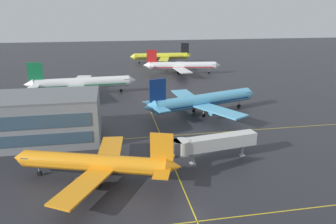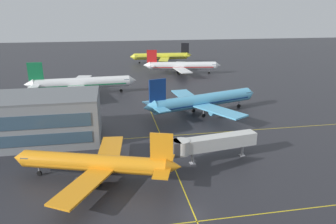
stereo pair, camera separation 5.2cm
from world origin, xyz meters
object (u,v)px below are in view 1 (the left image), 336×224
Objects in this scene: airliner_far_left_stand at (182,66)px; airliner_second_row at (203,101)px; airliner_third_row at (81,83)px; jet_bridge at (208,143)px; airliner_front_gate at (96,163)px; airliner_far_right_stand at (161,56)px.

airliner_second_row is at bearing -96.91° from airliner_far_left_stand.
airliner_third_row is 56.24m from airliner_far_left_stand.
airliner_third_row is 1.06× the size of airliner_far_left_stand.
jet_bridge is at bearing -104.33° from airliner_second_row.
airliner_front_gate is 0.81× the size of airliner_far_left_stand.
airliner_second_row is 100.39m from airliner_far_right_stand.
airliner_second_row reaches higher than airliner_far_right_stand.
airliner_third_row reaches higher than airliner_far_left_stand.
airliner_third_row reaches higher than airliner_far_right_stand.
jet_bridge is at bearing -99.36° from airliner_far_left_stand.
airliner_second_row is 0.96× the size of airliner_third_row.
jet_bridge is (-7.85, -30.73, -0.19)m from airliner_second_row.
airliner_far_right_stand is (34.02, 134.68, 0.57)m from airliner_front_gate.
airliner_second_row is 31.72m from jet_bridge.
airliner_far_left_stand is at bearing -83.49° from airliner_far_right_stand.
airliner_third_row reaches higher than airliner_front_gate.
airliner_front_gate is 0.84× the size of airliner_far_right_stand.
jet_bridge is at bearing 9.05° from airliner_front_gate.
airliner_third_row is at bearing 140.94° from airliner_second_row.
airliner_second_row is 1.01× the size of airliner_far_left_stand.
airliner_front_gate is at bearing -131.63° from airliner_second_row.
airliner_far_left_stand is at bearing 80.64° from jet_bridge.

